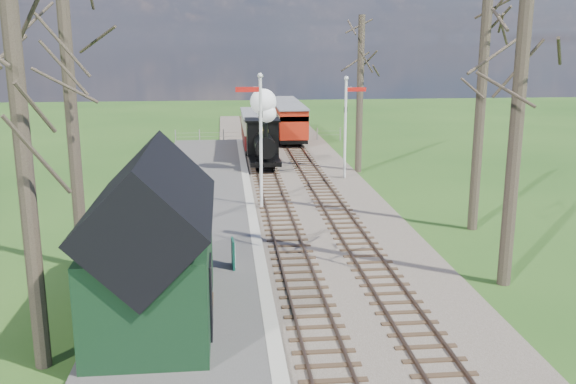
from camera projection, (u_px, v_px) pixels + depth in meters
name	position (u px, v px, depth m)	size (l,w,h in m)	color
distant_hills	(256.00, 234.00, 80.40)	(114.40, 48.00, 22.02)	#385B23
ballast_bed	(291.00, 180.00, 35.60)	(8.00, 60.00, 0.10)	brown
track_near	(268.00, 179.00, 35.46)	(1.60, 60.00, 0.15)	brown
track_far	(314.00, 178.00, 35.71)	(1.60, 60.00, 0.15)	brown
platform	(199.00, 221.00, 27.38)	(5.00, 44.00, 0.20)	#474442
coping_strip	(253.00, 219.00, 27.60)	(0.40, 44.00, 0.21)	#B2AD9E
station_shed	(153.00, 247.00, 17.12)	(3.25, 6.30, 4.78)	black
semaphore_near	(259.00, 132.00, 28.76)	(1.22, 0.24, 6.22)	silver
semaphore_far	(347.00, 120.00, 35.13)	(1.22, 0.24, 5.72)	silver
bare_trees	(327.00, 110.00, 22.88)	(15.51, 22.39, 12.00)	#382D23
fence_line	(259.00, 135.00, 48.93)	(12.60, 0.08, 1.00)	slate
locomotive	(263.00, 134.00, 38.10)	(1.90, 4.44, 4.76)	black
coach	(258.00, 129.00, 44.11)	(2.22, 7.61, 2.34)	black
red_carriage_a	(291.00, 123.00, 47.66)	(2.18, 5.39, 2.29)	black
red_carriage_b	(284.00, 115.00, 52.98)	(2.18, 5.39, 2.29)	black
sign_board	(233.00, 253.00, 21.42)	(0.13, 0.68, 0.99)	#0E4233
bench	(203.00, 298.00, 18.07)	(0.40, 1.36, 0.78)	#3F2816
person	(203.00, 293.00, 17.80)	(0.45, 0.29, 1.22)	black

